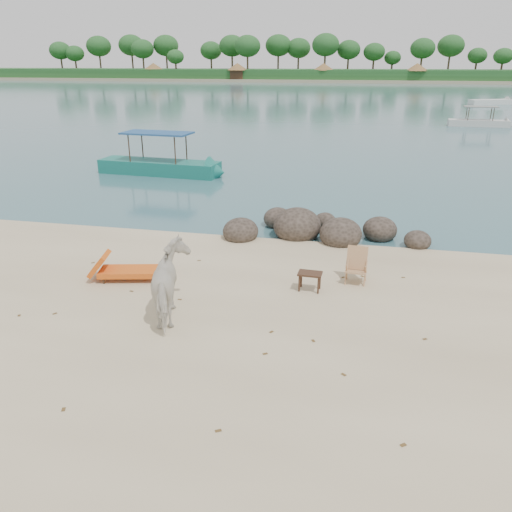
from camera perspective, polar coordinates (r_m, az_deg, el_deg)
The scene contains 12 objects.
water at distance 98.74m, azimuth 10.80°, elevation 18.03°, with size 400.00×400.00×0.00m, color #336067.
far_shore at distance 178.66m, azimuth 11.68°, elevation 19.33°, with size 420.00×90.00×1.40m, color tan.
far_scenery at distance 145.30m, azimuth 11.54°, elevation 20.20°, with size 420.00×18.00×9.50m.
boulders at distance 16.02m, azimuth 6.62°, elevation 3.03°, with size 6.37×2.92×1.15m.
cow at distance 10.78m, azimuth -9.53°, elevation -3.23°, with size 0.86×1.88×1.59m, color silver.
side_table at distance 12.15m, azimuth 6.15°, elevation -3.05°, with size 0.57×0.37×0.46m, color #362115, non-canonical shape.
lounge_chair at distance 13.05m, azimuth -14.01°, elevation -1.45°, with size 2.02×0.71×0.61m, color orange, non-canonical shape.
deck_chair at distance 12.65m, azimuth 11.40°, elevation -1.32°, with size 0.56×0.61×0.87m, color tan, non-canonical shape.
boat_near at distance 25.45m, azimuth -11.20°, elevation 12.94°, with size 6.82×1.53×3.31m, color #15685C, non-canonical shape.
boat_mid at distance 48.32m, azimuth 24.28°, elevation 15.02°, with size 5.55×1.25×2.71m, color beige, non-canonical shape.
boat_far at distance 73.95m, azimuth 25.21°, elevation 15.72°, with size 6.38×1.43×0.74m, color silver, non-canonical shape.
dead_leaves at distance 11.01m, azimuth -2.60°, elevation -6.98°, with size 8.74×6.69×0.00m.
Camera 1 is at (2.84, -8.56, 5.24)m, focal length 35.00 mm.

